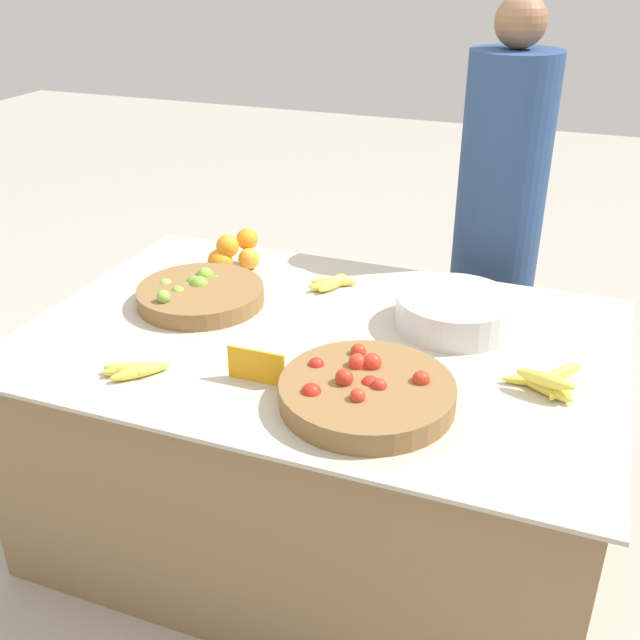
{
  "coord_description": "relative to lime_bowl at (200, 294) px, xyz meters",
  "views": [
    {
      "loc": [
        0.66,
        -1.73,
        1.7
      ],
      "look_at": [
        0.0,
        0.0,
        0.75
      ],
      "focal_mm": 42.0,
      "sensor_mm": 36.0,
      "label": 1
    }
  ],
  "objects": [
    {
      "name": "market_table",
      "position": [
        0.42,
        -0.07,
        -0.38
      ],
      "size": [
        1.65,
        1.1,
        0.7
      ],
      "color": "olive",
      "rests_on": "ground_plane"
    },
    {
      "name": "banana_bunch_front_center",
      "position": [
        1.05,
        -0.14,
        -0.0
      ],
      "size": [
        0.2,
        0.16,
        0.06
      ],
      "color": "#EFDB4C",
      "rests_on": "market_table"
    },
    {
      "name": "banana_bunch_front_left",
      "position": [
        0.34,
        0.25,
        -0.01
      ],
      "size": [
        0.15,
        0.16,
        0.03
      ],
      "color": "#EFDB4C",
      "rests_on": "market_table"
    },
    {
      "name": "orange_pile",
      "position": [
        -0.02,
        0.26,
        0.03
      ],
      "size": [
        0.15,
        0.19,
        0.13
      ],
      "color": "orange",
      "rests_on": "market_table"
    },
    {
      "name": "metal_bowl",
      "position": [
        0.76,
        0.12,
        0.02
      ],
      "size": [
        0.34,
        0.34,
        0.09
      ],
      "color": "silver",
      "rests_on": "market_table"
    },
    {
      "name": "tomato_basket",
      "position": [
        0.64,
        -0.35,
        0.0
      ],
      "size": [
        0.42,
        0.42,
        0.09
      ],
      "color": "olive",
      "rests_on": "market_table"
    },
    {
      "name": "lime_bowl",
      "position": [
        0.0,
        0.0,
        0.0
      ],
      "size": [
        0.39,
        0.39,
        0.09
      ],
      "color": "olive",
      "rests_on": "market_table"
    },
    {
      "name": "vendor_person",
      "position": [
        0.77,
        0.78,
        -0.01
      ],
      "size": [
        0.3,
        0.3,
        1.54
      ],
      "color": "navy",
      "rests_on": "ground_plane"
    },
    {
      "name": "ground_plane",
      "position": [
        0.42,
        -0.07,
        -0.73
      ],
      "size": [
        12.0,
        12.0,
        0.0
      ],
      "primitive_type": "plane",
      "color": "#ADA599"
    },
    {
      "name": "price_sign",
      "position": [
        0.36,
        -0.36,
        0.02
      ],
      "size": [
        0.15,
        0.01,
        0.09
      ],
      "rotation": [
        0.0,
        0.0,
        0.01
      ],
      "color": "orange",
      "rests_on": "market_table"
    },
    {
      "name": "banana_bunch_back_center",
      "position": [
        0.05,
        -0.44,
        -0.01
      ],
      "size": [
        0.16,
        0.14,
        0.03
      ],
      "color": "#EFDB4C",
      "rests_on": "market_table"
    }
  ]
}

